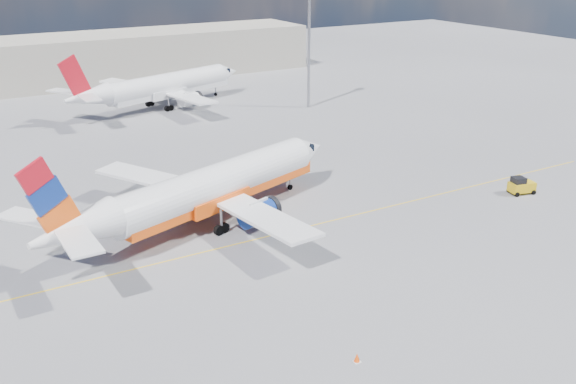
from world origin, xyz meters
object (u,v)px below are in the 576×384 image
main_jet (209,188)px  gse_tug (521,186)px  traffic_cone (357,358)px  second_jet (163,86)px

main_jet → gse_tug: size_ratio=12.11×
main_jet → traffic_cone: 22.79m
main_jet → second_jet: bearing=55.9°
second_jet → traffic_cone: size_ratio=53.89×
main_jet → second_jet: 43.79m
second_jet → traffic_cone: (-11.96, -64.90, -2.88)m
traffic_cone → main_jet: bearing=88.1°
main_jet → second_jet: main_jet is taller
second_jet → gse_tug: (17.70, -51.04, -2.34)m
main_jet → gse_tug: main_jet is taller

